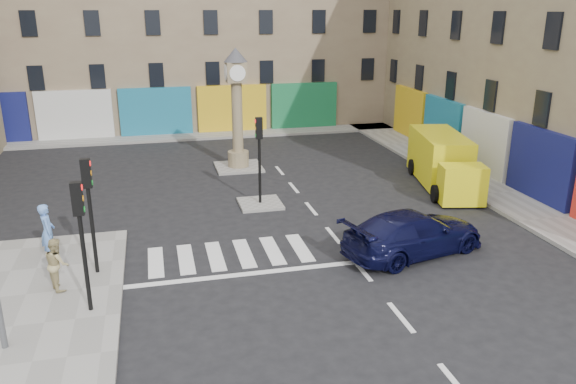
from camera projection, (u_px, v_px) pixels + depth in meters
name	position (u px, v px, depth m)	size (l,w,h in m)	color
ground	(373.00, 284.00, 17.29)	(120.00, 120.00, 0.00)	black
sidewalk_right	(460.00, 174.00, 28.44)	(2.60, 30.00, 0.15)	gray
sidewalk_far	(189.00, 136.00, 36.84)	(32.00, 2.40, 0.15)	gray
island_near	(260.00, 204.00, 24.20)	(1.80, 1.80, 0.12)	gray
island_far	(239.00, 167.00, 29.73)	(2.40, 2.40, 0.12)	gray
building_far	(176.00, 1.00, 39.55)	(32.00, 10.00, 17.00)	#87765A
traffic_light_left_near	(81.00, 227.00, 14.78)	(0.28, 0.22, 3.70)	black
traffic_light_left_far	(89.00, 198.00, 17.00)	(0.28, 0.22, 3.70)	black
traffic_light_island	(259.00, 146.00, 23.41)	(0.28, 0.22, 3.70)	black
clock_pillar	(237.00, 101.00, 28.64)	(1.20, 1.20, 6.10)	#897C5A
navy_sedan	(414.00, 233.00, 19.22)	(2.13, 5.23, 1.52)	black
yellow_van	(443.00, 161.00, 26.57)	(3.30, 6.74, 2.36)	yellow
pedestrian_blue	(48.00, 231.00, 18.46)	(0.69, 0.46, 1.90)	#5D8AD6
pedestrian_tan	(57.00, 264.00, 16.49)	(0.77, 0.60, 1.59)	tan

